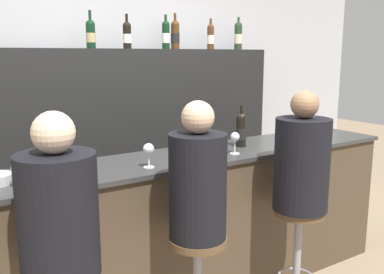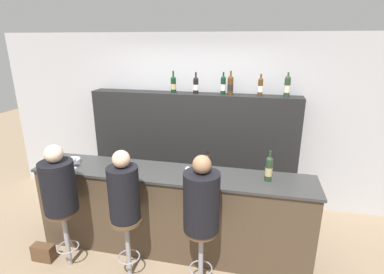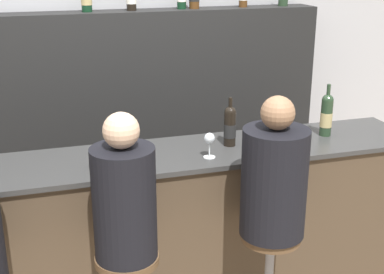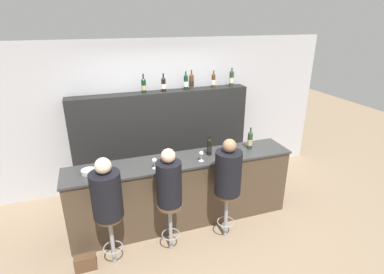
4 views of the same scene
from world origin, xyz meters
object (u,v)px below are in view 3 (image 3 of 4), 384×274
object	(u,v)px
bar_stool_right	(270,260)
wine_glass_2	(210,140)
guest_seated_right	(274,178)
guest_seated_middle	(124,198)
wine_bottle_counter_0	(230,126)
wine_bottle_counter_1	(327,115)
wine_glass_1	(95,152)

from	to	relation	value
bar_stool_right	wine_glass_2	bearing A→B (deg)	119.63
bar_stool_right	guest_seated_right	world-z (taller)	guest_seated_right
wine_glass_2	guest_seated_middle	world-z (taller)	guest_seated_middle
wine_bottle_counter_0	wine_glass_2	distance (m)	0.25
wine_bottle_counter_1	guest_seated_right	distance (m)	0.85
wine_bottle_counter_0	guest_seated_middle	world-z (taller)	guest_seated_middle
wine_bottle_counter_0	guest_seated_middle	bearing A→B (deg)	-143.49
guest_seated_middle	bar_stool_right	world-z (taller)	guest_seated_middle
wine_glass_2	guest_seated_right	size ratio (longest dim) A/B	0.19
bar_stool_right	wine_glass_1	bearing A→B (deg)	155.73
guest_seated_right	wine_glass_1	bearing A→B (deg)	155.73
wine_bottle_counter_0	guest_seated_right	xyz separation A→B (m)	(0.04, -0.56, -0.12)
wine_glass_2	bar_stool_right	world-z (taller)	wine_glass_2
wine_bottle_counter_1	guest_seated_middle	xyz separation A→B (m)	(-1.42, -0.56, -0.14)
wine_glass_2	guest_seated_middle	distance (m)	0.71
guest_seated_middle	wine_glass_1	bearing A→B (deg)	102.41
wine_bottle_counter_1	wine_glass_2	size ratio (longest dim) A/B	2.27
wine_bottle_counter_1	guest_seated_middle	bearing A→B (deg)	-158.49
wine_glass_2	guest_seated_right	world-z (taller)	guest_seated_right
wine_glass_2	bar_stool_right	distance (m)	0.76
wine_bottle_counter_1	wine_glass_1	size ratio (longest dim) A/B	2.31
wine_glass_1	wine_glass_2	size ratio (longest dim) A/B	0.99
wine_bottle_counter_0	guest_seated_right	size ratio (longest dim) A/B	0.39
guest_seated_middle	bar_stool_right	distance (m)	0.94
wine_glass_1	guest_seated_middle	world-z (taller)	guest_seated_middle
wine_bottle_counter_0	wine_glass_2	xyz separation A→B (m)	(-0.19, -0.16, -0.02)
wine_glass_1	wine_bottle_counter_0	bearing A→B (deg)	10.79
wine_bottle_counter_1	wine_glass_1	bearing A→B (deg)	-173.92
wine_bottle_counter_0	wine_bottle_counter_1	size ratio (longest dim) A/B	0.89
wine_glass_1	guest_seated_right	world-z (taller)	guest_seated_right
wine_glass_2	bar_stool_right	xyz separation A→B (m)	(0.23, -0.40, -0.60)
wine_bottle_counter_0	bar_stool_right	size ratio (longest dim) A/B	0.42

